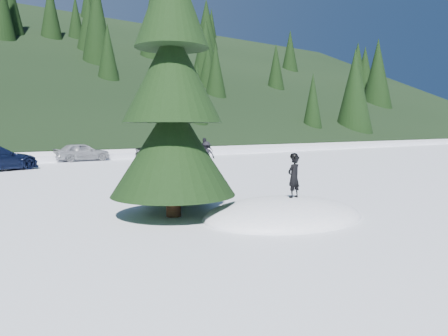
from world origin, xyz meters
TOP-DOWN VIEW (x-y plane):
  - ground at (0.00, 0.00)m, footprint 200.00×200.00m
  - snow_mound at (0.00, 0.00)m, footprint 4.48×3.52m
  - spruce_tall at (-2.20, 1.80)m, footprint 3.20×3.20m
  - spruce_short at (-1.20, 3.20)m, footprint 2.20×2.20m
  - child_skier at (0.32, -0.04)m, footprint 0.42×0.29m
  - adult_0 at (5.37, 12.75)m, footprint 0.82×0.66m
  - adult_1 at (7.83, 14.48)m, footprint 1.06×0.86m
  - adult_2 at (6.72, 12.74)m, footprint 1.10×0.81m
  - car_4 at (2.78, 22.06)m, footprint 3.75×1.58m
  - car_5 at (7.27, 18.52)m, footprint 4.00×2.19m

SIDE VIEW (x-z plane):
  - ground at x=0.00m, z-range 0.00..0.00m
  - snow_mound at x=0.00m, z-range -0.48..0.48m
  - car_5 at x=7.27m, z-range 0.00..1.25m
  - car_4 at x=2.78m, z-range 0.00..1.27m
  - adult_2 at x=6.72m, z-range 0.00..1.51m
  - adult_0 at x=5.37m, z-range 0.00..1.62m
  - adult_1 at x=7.83m, z-range 0.00..1.69m
  - child_skier at x=0.32m, z-range 0.48..1.57m
  - spruce_short at x=-1.20m, z-range -0.58..4.79m
  - spruce_tall at x=-2.20m, z-range -0.98..7.62m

